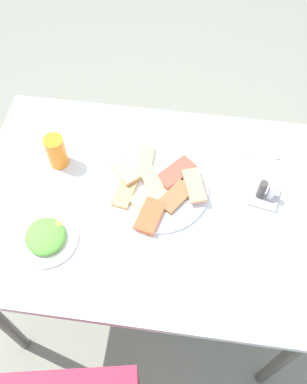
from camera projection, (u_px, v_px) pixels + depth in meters
The scene contains 9 objects.
ground_plane at pixel (151, 285), 2.04m from camera, with size 6.00×6.00×0.00m, color gray.
dining_table at pixel (150, 216), 1.47m from camera, with size 1.15×0.80×0.77m.
pide_platter at pixel (157, 188), 1.40m from camera, with size 0.33×0.34×0.05m.
salad_plate_greens at pixel (46, 237), 1.31m from camera, with size 0.19×0.19×0.04m.
soda_can at pixel (56, 152), 1.42m from camera, with size 0.07×0.07×0.12m, color orange.
paper_napkin at pixel (254, 154), 1.49m from camera, with size 0.16×0.16×0.00m, color white.
fork at pixel (254, 149), 1.50m from camera, with size 0.16×0.02×0.01m, color silver.
spoon at pixel (254, 157), 1.48m from camera, with size 0.18×0.02×0.01m, color silver.
condiment_caddy at pixel (265, 194), 1.38m from camera, with size 0.10×0.10×0.08m.
Camera 1 is at (-0.11, 0.70, 1.97)m, focal length 40.37 mm.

